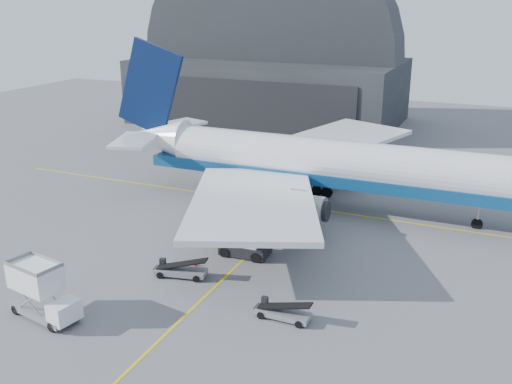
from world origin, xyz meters
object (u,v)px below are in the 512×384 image
at_px(catering_truck, 41,292).
at_px(belt_loader_b, 282,312).
at_px(airliner, 314,162).
at_px(pushback_tug, 247,247).
at_px(belt_loader_a, 180,270).

xyz_separation_m(catering_truck, belt_loader_b, (16.92, 7.00, -1.60)).
bearing_deg(airliner, catering_truck, -109.27).
distance_m(catering_truck, pushback_tug, 19.04).
xyz_separation_m(airliner, belt_loader_a, (-5.04, -22.10, -4.70)).
relative_size(pushback_tug, belt_loader_a, 0.94).
bearing_deg(airliner, pushback_tug, -95.47).
bearing_deg(belt_loader_a, airliner, 65.43).
distance_m(catering_truck, belt_loader_b, 18.38).
bearing_deg(belt_loader_b, belt_loader_a, 165.47).
xyz_separation_m(catering_truck, belt_loader_a, (6.17, 9.97, -1.56)).
height_order(catering_truck, belt_loader_b, catering_truck).
bearing_deg(airliner, belt_loader_a, -102.85).
bearing_deg(catering_truck, belt_loader_a, 68.89).
xyz_separation_m(pushback_tug, belt_loader_a, (-3.53, -6.36, -0.23)).
xyz_separation_m(airliner, catering_truck, (-11.21, -32.07, -3.14)).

